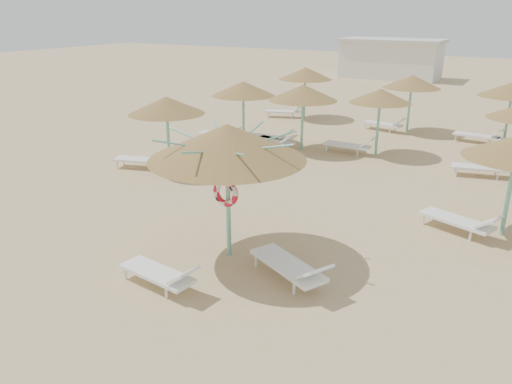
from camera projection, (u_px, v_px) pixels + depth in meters
The scene contains 6 objects.
ground at pixel (225, 260), 11.79m from camera, with size 120.00×120.00×0.00m, color tan.
main_palapa at pixel (227, 142), 11.08m from camera, with size 3.58×3.58×3.21m.
lounger_main_a at pixel (161, 274), 10.51m from camera, with size 1.99×0.81×0.70m.
lounger_main_b at pixel (292, 266), 10.73m from camera, with size 2.22×1.55×0.79m.
palapa_field at pixel (417, 100), 19.01m from camera, with size 20.62×13.84×2.71m.
service_hut at pixel (391, 58), 42.51m from camera, with size 8.40×4.40×3.25m.
Camera 1 is at (5.88, -8.75, 5.58)m, focal length 35.00 mm.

